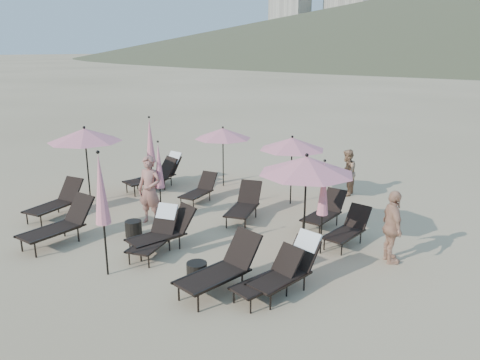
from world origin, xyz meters
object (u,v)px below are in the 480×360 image
Objects in this scene: lounger_11 at (348,228)px; beachgoer_c at (392,227)px; umbrella_open_0 at (85,135)px; lounger_7 at (153,176)px; lounger_10 at (325,211)px; side_table_0 at (133,229)px; umbrella_closed_3 at (159,166)px; beachgoer_a at (150,190)px; lounger_3 at (157,233)px; lounger_12 at (290,266)px; umbrella_closed_2 at (150,141)px; lounger_9 at (244,204)px; umbrella_closed_0 at (101,190)px; umbrella_open_2 at (223,133)px; side_table_1 at (197,272)px; lounger_8 at (200,190)px; lounger_1 at (60,224)px; lounger_6 at (162,171)px; lounger_5 at (270,277)px; beachgoer_b at (347,173)px; lounger_0 at (57,201)px; umbrella_closed_1 at (323,189)px; umbrella_open_1 at (306,165)px; umbrella_open_3 at (292,144)px; lounger_2 at (164,231)px.

beachgoer_c reaches higher than lounger_11.
lounger_7 is at bearing 68.93° from umbrella_open_0.
lounger_10 reaches higher than side_table_0.
umbrella_closed_3 is at bearing -146.65° from lounger_10.
side_table_0 is 0.23× the size of beachgoer_a.
lounger_3 is 0.91× the size of beachgoer_a.
lounger_12 is at bearing -9.68° from lounger_7.
umbrella_closed_2 reaches higher than lounger_11.
lounger_9 is 3.11m from side_table_0.
umbrella_open_2 is at bearing 105.23° from umbrella_closed_0.
lounger_8 is at bearing 127.79° from side_table_1.
lounger_1 is at bearing -105.31° from lounger_8.
umbrella_closed_0 is at bearing -51.18° from lounger_6.
umbrella_open_2 is (-5.17, 5.68, 1.46)m from lounger_5.
lounger_6 is 1.19× the size of beachgoer_b.
side_table_1 is (-0.90, -4.39, -0.21)m from lounger_10.
lounger_7 is at bearing 107.86° from lounger_1.
lounger_1 is 5.89m from lounger_12.
umbrella_open_0 is at bearing 60.37° from beachgoer_c.
lounger_12 is 1.15× the size of beachgoer_b.
lounger_3 is 3.26m from lounger_5.
umbrella_open_2 is 0.78× the size of umbrella_closed_0.
lounger_9 is 4.17× the size of side_table_1.
lounger_7 is 4.54× the size of side_table_0.
lounger_10 is at bearing 3.63° from beachgoer_b.
lounger_8 is at bearing 33.23° from umbrella_open_0.
umbrella_closed_3 is 5.40× the size of side_table_0.
umbrella_closed_2 is at bearing 166.61° from lounger_12.
side_table_0 is at bearing -54.07° from umbrella_closed_2.
lounger_0 is 0.79× the size of umbrella_closed_3.
beachgoer_b reaches higher than lounger_6.
umbrella_closed_1 is 5.35× the size of side_table_0.
lounger_1 is 0.89× the size of umbrella_open_2.
beachgoer_c is (1.49, 2.81, 0.43)m from lounger_5.
lounger_11 is 5.40m from side_table_0.
lounger_8 is at bearing -77.55° from umbrella_open_2.
lounger_12 reaches higher than side_table_1.
lounger_9 is (4.56, 2.78, -0.02)m from lounger_0.
lounger_9 is 1.17× the size of beachgoer_b.
lounger_11 is at bearing 15.75° from umbrella_closed_3.
umbrella_open_1 is (7.27, 0.31, -0.01)m from umbrella_open_0.
beachgoer_a is (-2.01, -1.64, 0.49)m from lounger_9.
umbrella_closed_1 is 4.84m from beachgoer_a.
lounger_8 is 0.63× the size of umbrella_open_0.
lounger_1 is 0.79× the size of umbrella_open_0.
umbrella_open_3 is at bearing 65.01° from side_table_0.
lounger_3 is 5.21m from umbrella_open_3.
beachgoer_c is (1.17, -0.44, 0.43)m from lounger_11.
lounger_5 is at bearing -43.45° from lounger_8.
umbrella_open_1 is (2.84, 1.72, 1.66)m from lounger_2.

